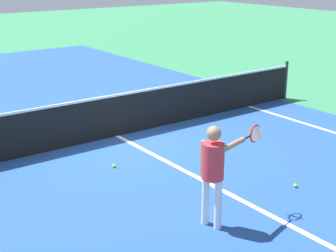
# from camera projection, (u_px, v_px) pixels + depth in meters

# --- Properties ---
(ground_plane) EXTENTS (60.00, 60.00, 0.00)m
(ground_plane) POSITION_uv_depth(u_px,v_px,m) (117.00, 136.00, 11.12)
(ground_plane) COLOR #337F51
(court_surface_inbounds) EXTENTS (10.62, 24.40, 0.00)m
(court_surface_inbounds) POSITION_uv_depth(u_px,v_px,m) (117.00, 136.00, 11.12)
(court_surface_inbounds) COLOR #234C93
(court_surface_inbounds) RESTS_ON ground_plane
(line_center_service) EXTENTS (0.10, 6.40, 0.01)m
(line_center_service) POSITION_uv_depth(u_px,v_px,m) (211.00, 185.00, 8.66)
(line_center_service) COLOR white
(line_center_service) RESTS_ON ground_plane
(net) EXTENTS (11.16, 0.09, 1.07)m
(net) POSITION_uv_depth(u_px,v_px,m) (116.00, 115.00, 10.96)
(net) COLOR #33383D
(net) RESTS_ON ground_plane
(player_near) EXTENTS (1.18, 0.41, 1.54)m
(player_near) POSITION_uv_depth(u_px,v_px,m) (214.00, 165.00, 7.04)
(player_near) COLOR white
(player_near) RESTS_ON ground_plane
(tennis_ball_mid_court) EXTENTS (0.07, 0.07, 0.07)m
(tennis_ball_mid_court) POSITION_uv_depth(u_px,v_px,m) (296.00, 186.00, 8.55)
(tennis_ball_mid_court) COLOR #CCE033
(tennis_ball_mid_court) RESTS_ON ground_plane
(tennis_ball_near_net) EXTENTS (0.07, 0.07, 0.07)m
(tennis_ball_near_net) POSITION_uv_depth(u_px,v_px,m) (114.00, 166.00, 9.38)
(tennis_ball_near_net) COLOR #CCE033
(tennis_ball_near_net) RESTS_ON ground_plane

